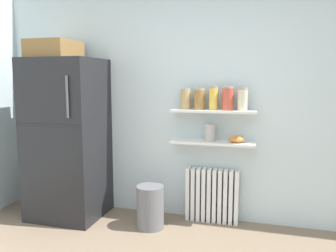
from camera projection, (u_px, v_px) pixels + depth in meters
name	position (u px, v px, depth m)	size (l,w,h in m)	color
back_wall	(196.00, 98.00, 3.62)	(7.04, 0.10, 2.60)	silver
refrigerator	(67.00, 135.00, 3.67)	(0.75, 0.70, 1.90)	black
radiator	(212.00, 195.00, 3.58)	(0.55, 0.12, 0.57)	white
wall_shelf_lower	(213.00, 143.00, 3.47)	(0.86, 0.22, 0.03)	white
wall_shelf_upper	(213.00, 111.00, 3.43)	(0.86, 0.22, 0.03)	white
storage_jar_0	(186.00, 99.00, 3.49)	(0.11, 0.11, 0.21)	tan
storage_jar_1	(199.00, 99.00, 3.45)	(0.11, 0.11, 0.22)	olive
storage_jar_2	(213.00, 98.00, 3.41)	(0.09, 0.09, 0.24)	yellow
storage_jar_3	(228.00, 98.00, 3.37)	(0.11, 0.11, 0.24)	#C64C38
storage_jar_4	(243.00, 99.00, 3.34)	(0.10, 0.10, 0.22)	beige
vase	(210.00, 133.00, 3.47)	(0.11, 0.11, 0.18)	#B2ADA8
shelf_bowl	(237.00, 139.00, 3.40)	(0.15, 0.15, 0.07)	orange
trash_bin	(150.00, 207.00, 3.44)	(0.28, 0.28, 0.43)	slate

